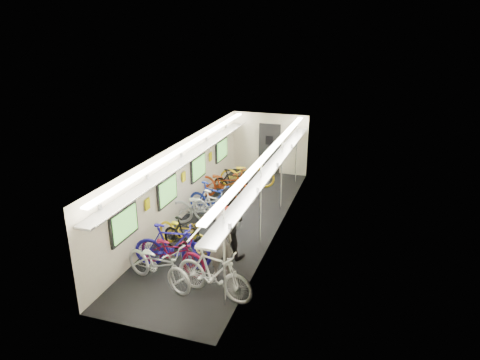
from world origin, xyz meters
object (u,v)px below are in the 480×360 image
Objects in this scene: passenger_near at (221,244)px; backpack at (228,215)px; bicycle_1 at (172,246)px; passenger_mid at (228,222)px; bicycle_0 at (158,264)px.

passenger_near is 4.38× the size of backpack.
passenger_near is at bearing -96.02° from bicycle_1.
backpack is (-0.04, 0.66, 0.45)m from passenger_near.
passenger_near is at bearing 102.35° from passenger_mid.
bicycle_0 is 5.24× the size of backpack.
passenger_mid is 0.44m from backpack.
backpack is at bearing -125.88° from passenger_near.
bicycle_0 is at bearing -120.00° from backpack.
passenger_mid reaches higher than backpack.
backpack is (1.18, 1.46, 0.76)m from bicycle_0.
passenger_mid is (-0.14, 0.92, 0.10)m from passenger_near.
bicycle_1 is 1.26m from passenger_near.
bicycle_1 is 5.08× the size of backpack.
passenger_mid reaches higher than passenger_near.
passenger_near is 0.80m from backpack.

